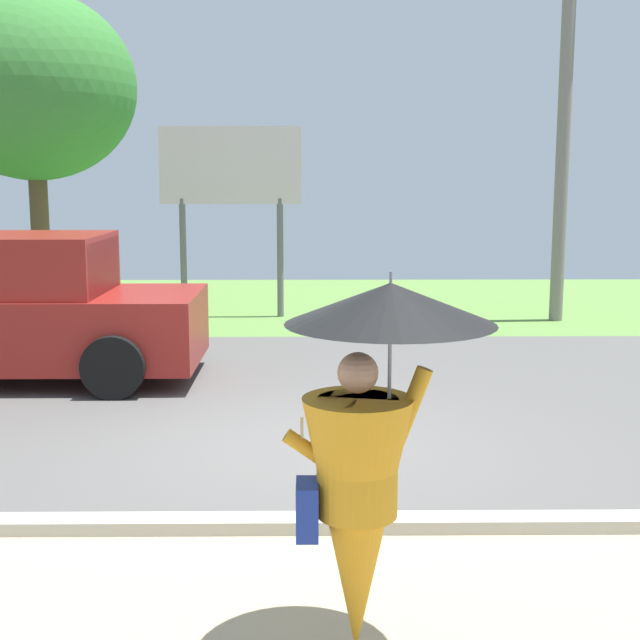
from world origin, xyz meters
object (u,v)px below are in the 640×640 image
(pickup_truck, at_px, (0,313))
(roadside_billboard, at_px, (231,179))
(monk_pedestrian, at_px, (366,452))
(utility_pole, at_px, (565,91))
(tree_center_back, at_px, (33,87))

(pickup_truck, bearing_deg, roadside_billboard, 67.65)
(monk_pedestrian, xyz_separation_m, utility_pole, (4.19, 11.33, 2.93))
(monk_pedestrian, xyz_separation_m, roadside_billboard, (-1.76, 11.83, 1.40))
(utility_pole, xyz_separation_m, roadside_billboard, (-5.95, 0.50, -1.53))
(tree_center_back, bearing_deg, utility_pole, -9.44)
(pickup_truck, distance_m, roadside_billboard, 5.96)
(pickup_truck, xyz_separation_m, tree_center_back, (-1.33, 6.26, 3.42))
(monk_pedestrian, bearing_deg, roadside_billboard, 92.83)
(utility_pole, distance_m, tree_center_back, 9.96)
(pickup_truck, relative_size, utility_pole, 0.67)
(pickup_truck, bearing_deg, tree_center_back, 106.03)
(monk_pedestrian, relative_size, pickup_truck, 0.41)
(tree_center_back, bearing_deg, roadside_billboard, -16.35)
(monk_pedestrian, bearing_deg, utility_pole, 64.09)
(monk_pedestrian, height_order, utility_pole, utility_pole)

